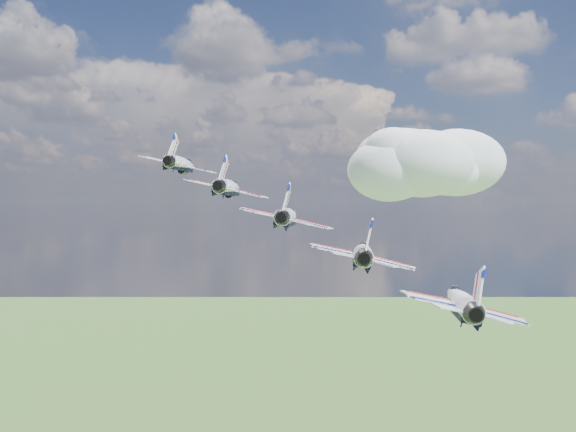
% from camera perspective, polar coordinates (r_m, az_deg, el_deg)
% --- Properties ---
extents(cloud_far, '(58.45, 45.92, 22.96)m').
position_cam_1_polar(cloud_far, '(271.42, 12.65, 4.63)').
color(cloud_far, white).
extents(jet_0, '(11.38, 15.50, 6.70)m').
position_cam_1_polar(jet_0, '(95.59, -9.42, 4.60)').
color(jet_0, silver).
extents(jet_1, '(11.38, 15.50, 6.70)m').
position_cam_1_polar(jet_1, '(85.42, -5.24, 2.57)').
color(jet_1, white).
extents(jet_2, '(11.38, 15.50, 6.70)m').
position_cam_1_polar(jet_2, '(75.95, 0.00, 0.00)').
color(jet_2, white).
extents(jet_3, '(11.38, 15.50, 6.70)m').
position_cam_1_polar(jet_3, '(67.49, 6.65, -3.26)').
color(jet_3, white).
extents(jet_4, '(11.38, 15.50, 6.70)m').
position_cam_1_polar(jet_4, '(60.46, 15.08, -7.29)').
color(jet_4, silver).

